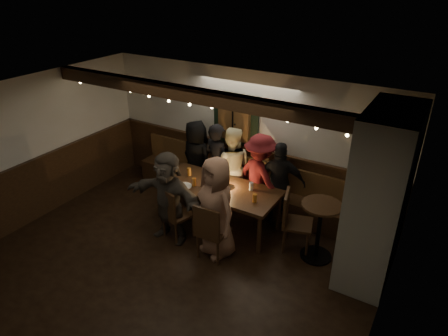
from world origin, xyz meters
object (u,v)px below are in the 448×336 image
Objects in this scene: chair_near_right at (210,229)px; person_e at (280,183)px; person_a at (197,159)px; person_d at (260,177)px; chair_near_left at (173,211)px; chair_end at (292,218)px; person_c at (231,167)px; person_g at (217,208)px; high_top at (320,224)px; person_f at (168,197)px; person_b at (217,164)px; dining_table at (218,190)px.

person_e is (0.48, 1.55, 0.22)m from chair_near_right.
person_d reaches higher than person_a.
chair_near_left is 0.96× the size of chair_end.
person_e is at bearing 153.13° from person_c.
person_a is 1.94m from person_g.
high_top is at bearing 125.90° from person_e.
person_f is 0.90m from person_g.
person_c is at bearing -163.44° from person_a.
person_b reaches higher than person_d.
person_a is 0.99× the size of person_f.
high_top is (0.46, -0.02, 0.05)m from chair_end.
person_e is at bearing 47.62° from chair_near_left.
dining_table is 2.19× the size of chair_near_right.
dining_table is at bearing -178.51° from chair_end.
chair_near_left is 0.87m from person_g.
person_g is at bearing 49.44° from person_e.
person_e reaches higher than high_top.
chair_end is 1.04× the size of high_top.
person_a is at bearing 156.67° from person_g.
person_e is at bearing -152.30° from person_d.
dining_table is 1.32× the size of person_b.
person_f is (-2.34, -0.79, 0.18)m from high_top.
person_a is 1.45m from person_d.
chair_near_left is 0.61× the size of person_f.
person_d is 1.05× the size of person_e.
person_f reaches higher than person_c.
person_a is at bearing 142.81° from dining_table.
person_g reaches higher than chair_near_right.
chair_near_left is 0.62× the size of person_a.
person_e is 1.43m from person_g.
person_b is 1.30m from person_e.
chair_near_left is at bearing 26.79° from person_e.
person_f reaches higher than high_top.
chair_end reaches higher than dining_table.
person_g reaches higher than chair_end.
person_c is (0.26, 1.51, 0.25)m from chair_near_left.
person_b is 1.02× the size of person_d.
person_g is at bearing 5.92° from person_f.
person_g reaches higher than person_e.
person_c is (0.26, 0.09, -0.03)m from person_b.
person_c reaches higher than person_e.
chair_near_right is at bearing -65.65° from person_g.
dining_table is 0.77m from person_b.
chair_near_right is 1.71m from high_top.
person_g reaches higher than chair_near_left.
person_d is 1.72m from person_f.
chair_near_left reaches higher than dining_table.
chair_near_right is at bearing 144.28° from person_a.
person_d is 0.96× the size of person_g.
person_c is (-0.56, 1.64, 0.24)m from chair_near_right.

